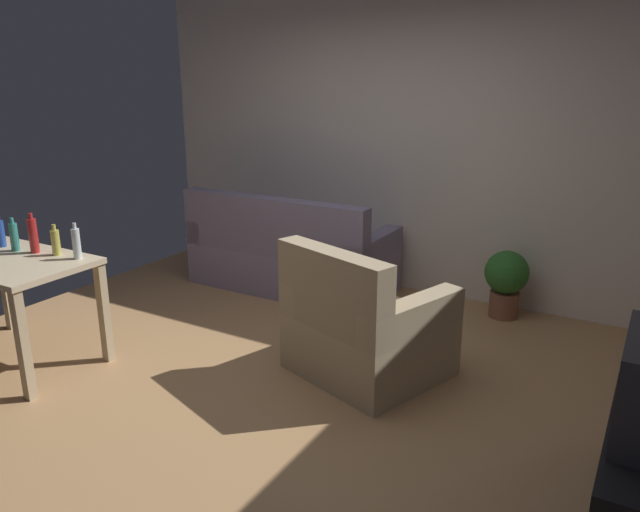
% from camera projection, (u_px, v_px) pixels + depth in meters
% --- Properties ---
extents(ground_plane, '(5.20, 4.40, 0.02)m').
position_uv_depth(ground_plane, '(269.00, 381.00, 4.01)').
color(ground_plane, tan).
extents(wall_rear, '(5.20, 0.10, 2.70)m').
position_uv_depth(wall_rear, '(405.00, 144.00, 5.44)').
color(wall_rear, silver).
rests_on(wall_rear, ground_plane).
extents(couch, '(1.88, 0.84, 0.92)m').
position_uv_depth(couch, '(289.00, 257.00, 5.65)').
color(couch, gray).
rests_on(couch, ground_plane).
extents(desk, '(1.20, 0.70, 0.76)m').
position_uv_depth(desk, '(7.00, 273.00, 4.12)').
color(desk, '#C6B28E').
rests_on(desk, ground_plane).
extents(potted_plant, '(0.36, 0.36, 0.57)m').
position_uv_depth(potted_plant, '(506.00, 279.00, 4.97)').
color(potted_plant, brown).
rests_on(potted_plant, ground_plane).
extents(armchair, '(1.12, 1.08, 0.92)m').
position_uv_depth(armchair, '(363.00, 329.00, 4.02)').
color(armchair, tan).
rests_on(armchair, ground_plane).
extents(bottle_blue, '(0.06, 0.06, 0.23)m').
position_uv_depth(bottle_blue, '(0.00, 233.00, 4.32)').
color(bottle_blue, '#2347A3').
rests_on(bottle_blue, desk).
extents(bottle_tall, '(0.06, 0.06, 0.24)m').
position_uv_depth(bottle_tall, '(14.00, 236.00, 4.21)').
color(bottle_tall, teal).
rests_on(bottle_tall, desk).
extents(bottle_red, '(0.06, 0.06, 0.28)m').
position_uv_depth(bottle_red, '(33.00, 235.00, 4.16)').
color(bottle_red, '#AD2323').
rests_on(bottle_red, desk).
extents(bottle_squat, '(0.06, 0.06, 0.22)m').
position_uv_depth(bottle_squat, '(56.00, 242.00, 4.12)').
color(bottle_squat, '#BCB24C').
rests_on(bottle_squat, desk).
extents(bottle_clear, '(0.05, 0.05, 0.25)m').
position_uv_depth(bottle_clear, '(76.00, 243.00, 4.03)').
color(bottle_clear, silver).
rests_on(bottle_clear, desk).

